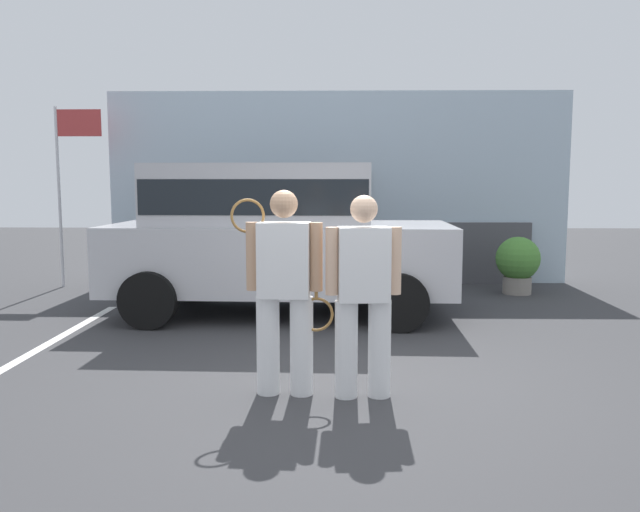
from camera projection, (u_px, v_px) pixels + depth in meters
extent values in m
plane|color=#38383A|center=(344.00, 392.00, 5.49)|extent=(40.00, 40.00, 0.00)
cube|color=silver|center=(45.00, 345.00, 7.04)|extent=(0.12, 4.40, 0.01)
cube|color=silver|center=(338.00, 188.00, 11.46)|extent=(8.22, 0.30, 3.42)
cube|color=#4C4C51|center=(338.00, 253.00, 11.40)|extent=(6.91, 0.10, 1.10)
cube|color=brown|center=(341.00, 225.00, 11.32)|extent=(0.90, 0.06, 2.10)
cube|color=#B7B7BC|center=(281.00, 257.00, 8.66)|extent=(4.66, 2.04, 0.90)
cube|color=#B7B7BC|center=(262.00, 194.00, 8.57)|extent=(2.95, 1.85, 0.80)
cube|color=black|center=(262.00, 196.00, 8.57)|extent=(2.90, 1.87, 0.44)
cylinder|color=black|center=(390.00, 279.00, 9.57)|extent=(0.73, 0.28, 0.72)
cylinder|color=black|center=(399.00, 302.00, 7.69)|extent=(0.73, 0.28, 0.72)
cylinder|color=black|center=(188.00, 277.00, 9.73)|extent=(0.73, 0.28, 0.72)
cylinder|color=black|center=(149.00, 300.00, 7.84)|extent=(0.73, 0.28, 0.72)
cylinder|color=white|center=(302.00, 346.00, 5.39)|extent=(0.20, 0.20, 0.85)
cylinder|color=white|center=(268.00, 345.00, 5.41)|extent=(0.20, 0.20, 0.85)
cube|color=white|center=(284.00, 260.00, 5.31)|extent=(0.45, 0.30, 0.63)
sphere|color=tan|center=(284.00, 204.00, 5.26)|extent=(0.23, 0.23, 0.23)
cylinder|color=tan|center=(316.00, 257.00, 5.29)|extent=(0.11, 0.11, 0.58)
cylinder|color=tan|center=(252.00, 256.00, 5.33)|extent=(0.11, 0.11, 0.58)
torus|color=olive|center=(248.00, 216.00, 5.34)|extent=(0.29, 0.09, 0.29)
cylinder|color=olive|center=(248.00, 243.00, 5.37)|extent=(0.03, 0.03, 0.20)
cylinder|color=white|center=(379.00, 349.00, 5.34)|extent=(0.19, 0.19, 0.83)
cylinder|color=white|center=(346.00, 349.00, 5.32)|extent=(0.19, 0.19, 0.83)
cube|color=white|center=(364.00, 264.00, 5.25)|extent=(0.44, 0.30, 0.62)
sphere|color=beige|center=(364.00, 209.00, 5.19)|extent=(0.23, 0.23, 0.23)
cylinder|color=beige|center=(395.00, 261.00, 5.26)|extent=(0.11, 0.11, 0.56)
cylinder|color=beige|center=(332.00, 261.00, 5.23)|extent=(0.11, 0.11, 0.56)
torus|color=olive|center=(316.00, 314.00, 5.32)|extent=(0.37, 0.05, 0.37)
cylinder|color=olive|center=(316.00, 287.00, 5.29)|extent=(0.03, 0.03, 0.20)
cylinder|color=gray|center=(517.00, 285.00, 10.33)|extent=(0.46, 0.46, 0.28)
sphere|color=#4C8C38|center=(518.00, 258.00, 10.28)|extent=(0.71, 0.71, 0.71)
cylinder|color=silver|center=(59.00, 198.00, 10.86)|extent=(0.05, 0.05, 3.09)
cube|color=#B23838|center=(79.00, 123.00, 10.71)|extent=(0.75, 0.03, 0.45)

